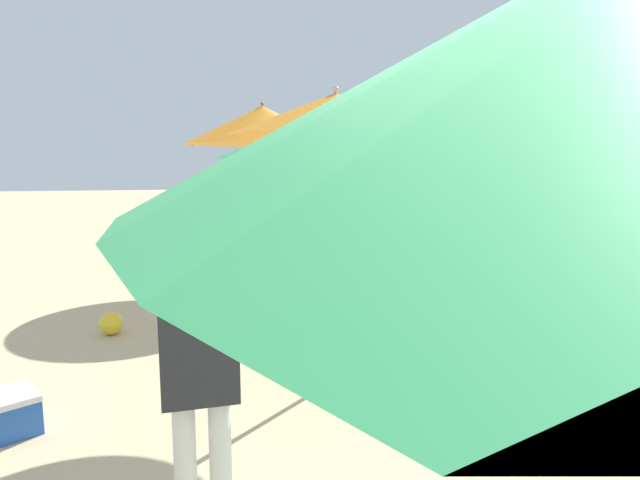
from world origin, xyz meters
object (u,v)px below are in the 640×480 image
object	(u,v)px
lounger_second_shoreside	(364,318)
umbrella_third	(263,126)
umbrella_farthest	(258,150)
beach_ball	(111,323)
lounger_farthest_shoreside	(274,229)
cooler_box	(13,412)
person_walking_far	(199,357)
lounger_third_shoreside	(293,258)
lounger_farthest_inland	(299,244)
umbrella_second	(335,115)
person_walking_mid	(533,239)

from	to	relation	value
lounger_second_shoreside	umbrella_third	bearing A→B (deg)	119.74
umbrella_farthest	beach_ball	bearing A→B (deg)	-110.80
umbrella_farthest	lounger_farthest_shoreside	xyz separation A→B (m)	(0.44, 0.92, -1.94)
cooler_box	person_walking_far	bearing A→B (deg)	-48.72
person_walking_far	lounger_third_shoreside	bearing A→B (deg)	164.09
umbrella_farthest	lounger_farthest_inland	size ratio (longest dim) A/B	1.91
umbrella_second	umbrella_third	xyz separation A→B (m)	(-0.28, 4.03, 0.17)
person_walking_far	lounger_second_shoreside	bearing A→B (deg)	147.28
cooler_box	lounger_third_shoreside	bearing A→B (deg)	61.70
person_walking_mid	beach_ball	distance (m)	5.27
lounger_second_shoreside	person_walking_mid	xyz separation A→B (m)	(2.29, 0.33, 0.80)
umbrella_third	person_walking_mid	xyz separation A→B (m)	(3.16, -2.63, -1.54)
lounger_second_shoreside	lounger_third_shoreside	bearing A→B (deg)	107.33
beach_ball	person_walking_far	bearing A→B (deg)	-73.43
lounger_farthest_shoreside	lounger_farthest_inland	size ratio (longest dim) A/B	1.20
person_walking_far	person_walking_mid	bearing A→B (deg)	126.82
beach_ball	umbrella_third	bearing A→B (deg)	47.91
lounger_farthest_inland	person_walking_far	size ratio (longest dim) A/B	0.75
lounger_farthest_shoreside	person_walking_far	xyz separation A→B (m)	(-1.50, -10.66, 0.75)
lounger_second_shoreside	lounger_third_shoreside	world-z (taller)	lounger_third_shoreside
umbrella_second	cooler_box	distance (m)	3.46
lounger_farthest_shoreside	person_walking_mid	distance (m)	7.63
umbrella_third	lounger_farthest_inland	bearing A→B (deg)	68.24
umbrella_second	lounger_farthest_shoreside	distance (m)	8.82
umbrella_second	umbrella_farthest	xyz separation A→B (m)	(-0.07, 7.65, -0.13)
lounger_second_shoreside	umbrella_third	distance (m)	3.87
lounger_farthest_inland	cooler_box	xyz separation A→B (m)	(-3.23, -6.82, -0.15)
lounger_second_shoreside	person_walking_mid	distance (m)	2.45
umbrella_second	lounger_farthest_shoreside	xyz separation A→B (m)	(0.37, 8.57, -2.07)
lounger_second_shoreside	person_walking_far	world-z (taller)	person_walking_far
person_walking_mid	beach_ball	world-z (taller)	person_walking_mid
lounger_farthest_inland	cooler_box	world-z (taller)	lounger_farthest_inland
umbrella_farthest	lounger_farthest_shoreside	distance (m)	2.19
lounger_farthest_shoreside	cooler_box	size ratio (longest dim) A/B	3.11
lounger_second_shoreside	lounger_farthest_shoreside	world-z (taller)	lounger_farthest_shoreside
umbrella_second	lounger_farthest_inland	xyz separation A→B (m)	(0.65, 6.38, -2.12)
person_walking_mid	lounger_third_shoreside	bearing A→B (deg)	-36.86
lounger_farthest_shoreside	cooler_box	xyz separation A→B (m)	(-2.94, -9.01, -0.20)
umbrella_second	person_walking_far	size ratio (longest dim) A/B	1.49
lounger_second_shoreside	umbrella_farthest	distance (m)	6.91
umbrella_second	beach_ball	world-z (taller)	umbrella_second
umbrella_second	cooler_box	world-z (taller)	umbrella_second
umbrella_second	umbrella_farthest	bearing A→B (deg)	90.55
umbrella_farthest	person_walking_mid	bearing A→B (deg)	-64.72
lounger_farthest_inland	beach_ball	xyz separation A→B (m)	(-2.95, -4.57, -0.17)
lounger_third_shoreside	umbrella_farthest	xyz separation A→B (m)	(-0.39, 2.71, 2.02)
umbrella_farthest	person_walking_far	bearing A→B (deg)	-96.20
lounger_farthest_inland	person_walking_mid	bearing A→B (deg)	-77.27
lounger_farthest_inland	beach_ball	world-z (taller)	lounger_farthest_inland
lounger_third_shoreside	beach_ball	size ratio (longest dim) A/B	4.94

